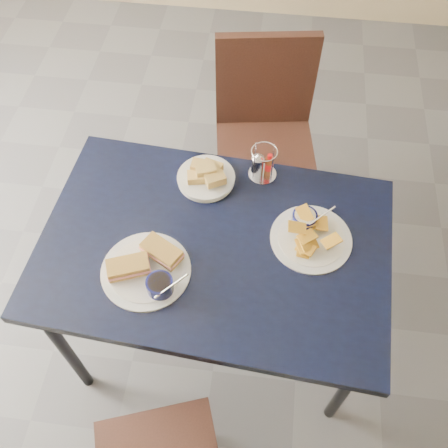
# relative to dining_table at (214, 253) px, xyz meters

# --- Properties ---
(ground) EXTENTS (6.00, 6.00, 0.00)m
(ground) POSITION_rel_dining_table_xyz_m (0.01, 0.10, -0.69)
(ground) COLOR #4E4E53
(ground) RESTS_ON ground
(dining_table) EXTENTS (1.30, 0.91, 0.75)m
(dining_table) POSITION_rel_dining_table_xyz_m (0.00, 0.00, 0.00)
(dining_table) COLOR black
(dining_table) RESTS_ON ground
(chair_far) EXTENTS (0.52, 0.51, 0.97)m
(chair_far) POSITION_rel_dining_table_xyz_m (0.14, 0.81, -0.13)
(chair_far) COLOR black
(chair_far) RESTS_ON ground
(sandwich_plate) EXTENTS (0.32, 0.31, 0.12)m
(sandwich_plate) POSITION_rel_dining_table_xyz_m (-0.21, -0.14, 0.09)
(sandwich_plate) COLOR white
(sandwich_plate) RESTS_ON dining_table
(plantain_plate) EXTENTS (0.29, 0.29, 0.12)m
(plantain_plate) POSITION_rel_dining_table_xyz_m (0.33, 0.08, 0.08)
(plantain_plate) COLOR white
(plantain_plate) RESTS_ON dining_table
(bread_basket) EXTENTS (0.22, 0.22, 0.08)m
(bread_basket) POSITION_rel_dining_table_xyz_m (-0.07, 0.28, 0.09)
(bread_basket) COLOR white
(bread_basket) RESTS_ON dining_table
(condiment_caddy) EXTENTS (0.11, 0.11, 0.14)m
(condiment_caddy) POSITION_rel_dining_table_xyz_m (0.14, 0.34, 0.12)
(condiment_caddy) COLOR silver
(condiment_caddy) RESTS_ON dining_table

